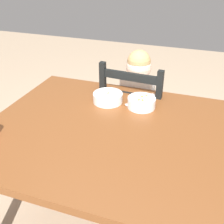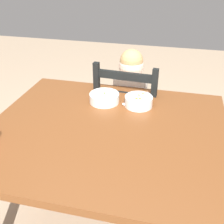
% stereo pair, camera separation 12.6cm
% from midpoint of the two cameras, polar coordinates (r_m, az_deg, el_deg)
% --- Properties ---
extents(ground_plane, '(8.00, 8.00, 0.00)m').
position_cam_midpoint_polar(ground_plane, '(1.93, -2.95, -21.76)').
color(ground_plane, tan).
extents(dining_table, '(1.23, 1.05, 0.73)m').
position_cam_midpoint_polar(dining_table, '(1.49, -3.57, -6.43)').
color(dining_table, brown).
rests_on(dining_table, ground).
extents(dining_chair, '(0.45, 0.45, 0.91)m').
position_cam_midpoint_polar(dining_chair, '(2.05, 1.66, -1.35)').
color(dining_chair, black).
rests_on(dining_chair, ground).
extents(child_figure, '(0.32, 0.31, 0.96)m').
position_cam_midpoint_polar(child_figure, '(1.95, 1.78, 3.24)').
color(child_figure, white).
rests_on(child_figure, ground).
extents(bowl_of_peas, '(0.18, 0.18, 0.06)m').
position_cam_midpoint_polar(bowl_of_peas, '(1.67, -3.75, 2.93)').
color(bowl_of_peas, white).
rests_on(bowl_of_peas, dining_table).
extents(bowl_of_carrots, '(0.16, 0.16, 0.06)m').
position_cam_midpoint_polar(bowl_of_carrots, '(1.62, 3.28, 2.23)').
color(bowl_of_carrots, white).
rests_on(bowl_of_carrots, dining_table).
extents(spoon, '(0.13, 0.08, 0.01)m').
position_cam_midpoint_polar(spoon, '(1.63, 1.11, 1.28)').
color(spoon, silver).
rests_on(spoon, dining_table).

